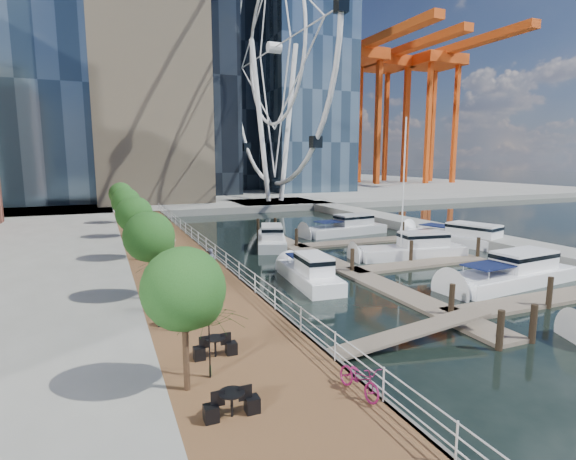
# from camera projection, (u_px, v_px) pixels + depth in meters

# --- Properties ---
(ground) EXTENTS (520.00, 520.00, 0.00)m
(ground) POSITION_uv_depth(u_px,v_px,m) (381.00, 313.00, 24.18)
(ground) COLOR black
(ground) RESTS_ON ground
(boardwalk) EXTENTS (6.00, 60.00, 1.00)m
(boardwalk) POSITION_uv_depth(u_px,v_px,m) (169.00, 261.00, 34.32)
(boardwalk) COLOR brown
(boardwalk) RESTS_ON ground
(seawall) EXTENTS (0.25, 60.00, 1.00)m
(seawall) POSITION_uv_depth(u_px,v_px,m) (208.00, 257.00, 35.46)
(seawall) COLOR #595954
(seawall) RESTS_ON ground
(land_far) EXTENTS (200.00, 114.00, 1.00)m
(land_far) POSITION_uv_depth(u_px,v_px,m) (156.00, 188.00, 116.96)
(land_far) COLOR gray
(land_far) RESTS_ON ground
(breakwater) EXTENTS (4.00, 60.00, 1.00)m
(breakwater) POSITION_uv_depth(u_px,v_px,m) (429.00, 229.00, 49.96)
(breakwater) COLOR gray
(breakwater) RESTS_ON ground
(pier) EXTENTS (14.00, 12.00, 1.00)m
(pier) POSITION_uv_depth(u_px,v_px,m) (275.00, 204.00, 76.80)
(pier) COLOR gray
(pier) RESTS_ON ground
(railing) EXTENTS (0.10, 60.00, 1.05)m
(railing) POSITION_uv_depth(u_px,v_px,m) (206.00, 245.00, 35.26)
(railing) COLOR white
(railing) RESTS_ON boardwalk
(floating_docks) EXTENTS (16.00, 34.00, 2.60)m
(floating_docks) POSITION_uv_depth(u_px,v_px,m) (393.00, 255.00, 36.24)
(floating_docks) COLOR #6D6051
(floating_docks) RESTS_ON ground
(ferris_wheel) EXTENTS (5.80, 45.60, 47.80)m
(ferris_wheel) POSITION_uv_depth(u_px,v_px,m) (274.00, 48.00, 72.79)
(ferris_wheel) COLOR white
(ferris_wheel) RESTS_ON ground
(port_cranes) EXTENTS (40.00, 52.00, 38.00)m
(port_cranes) POSITION_uv_depth(u_px,v_px,m) (389.00, 119.00, 134.01)
(port_cranes) COLOR #D84C14
(port_cranes) RESTS_ON ground
(street_trees) EXTENTS (2.60, 42.60, 4.60)m
(street_trees) POSITION_uv_depth(u_px,v_px,m) (134.00, 215.00, 31.89)
(street_trees) COLOR #3F2B1C
(street_trees) RESTS_ON ground
(cafe_tables) EXTENTS (2.50, 13.70, 0.74)m
(cafe_tables) POSITION_uv_depth(u_px,v_px,m) (194.00, 330.00, 18.17)
(cafe_tables) COLOR black
(cafe_tables) RESTS_ON ground
(yacht_foreground) EXTENTS (11.33, 3.98, 2.15)m
(yacht_foreground) POSITION_uv_depth(u_px,v_px,m) (510.00, 284.00, 29.63)
(yacht_foreground) COLOR white
(yacht_foreground) RESTS_ON ground
(bicycle) EXTENTS (0.87, 1.97, 1.00)m
(bicycle) POSITION_uv_depth(u_px,v_px,m) (360.00, 378.00, 13.88)
(bicycle) COLOR maroon
(bicycle) RESTS_ON boardwalk
(pedestrian_near) EXTENTS (0.76, 0.73, 1.76)m
(pedestrian_near) POSITION_uv_depth(u_px,v_px,m) (212.00, 263.00, 27.66)
(pedestrian_near) COLOR #4A4F63
(pedestrian_near) RESTS_ON boardwalk
(pedestrian_mid) EXTENTS (0.74, 0.91, 1.75)m
(pedestrian_mid) POSITION_uv_depth(u_px,v_px,m) (172.00, 240.00, 35.54)
(pedestrian_mid) COLOR gray
(pedestrian_mid) RESTS_ON boardwalk
(pedestrian_far) EXTENTS (0.93, 0.69, 1.47)m
(pedestrian_far) POSITION_uv_depth(u_px,v_px,m) (151.00, 220.00, 47.60)
(pedestrian_far) COLOR #30323C
(pedestrian_far) RESTS_ON boardwalk
(moored_yachts) EXTENTS (24.28, 35.82, 11.50)m
(moored_yachts) POSITION_uv_depth(u_px,v_px,m) (402.00, 256.00, 38.28)
(moored_yachts) COLOR silver
(moored_yachts) RESTS_ON ground
(cafe_seating) EXTENTS (3.51, 10.16, 2.70)m
(cafe_seating) POSITION_uv_depth(u_px,v_px,m) (184.00, 305.00, 18.53)
(cafe_seating) COLOR #103B11
(cafe_seating) RESTS_ON ground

